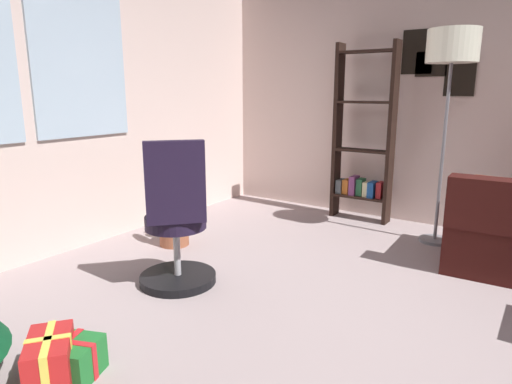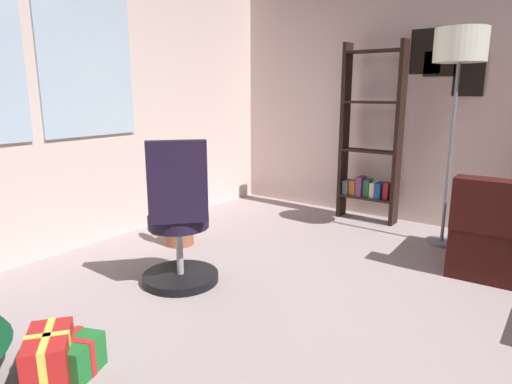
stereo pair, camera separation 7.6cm
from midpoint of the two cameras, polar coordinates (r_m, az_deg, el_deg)
ground_plane at (r=2.74m, az=18.69°, el=-19.51°), size 4.99×5.76×0.10m
wall_back_with_windows at (r=4.19m, az=-22.33°, el=12.93°), size 4.99×0.12×2.90m
wall_right_with_frames at (r=4.83m, az=29.45°, el=12.06°), size 0.12×5.76×2.90m
gift_box_red at (r=2.48m, az=-24.23°, el=-18.96°), size 0.36×0.38×0.26m
gift_box_green at (r=2.54m, az=-22.32°, el=-18.88°), size 0.33×0.36×0.19m
office_chair at (r=3.20m, az=-9.22°, el=-4.86°), size 0.58×0.59×1.07m
bookshelf at (r=4.89m, az=14.87°, el=5.79°), size 0.18×0.64×1.88m
floor_lamp at (r=4.29m, az=25.23°, el=15.44°), size 0.43×0.43×1.90m
potted_plant at (r=4.14m, az=-9.59°, el=-3.37°), size 0.42×0.29×0.58m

